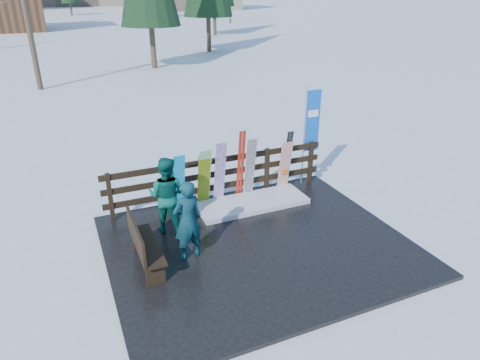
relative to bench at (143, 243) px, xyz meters
name	(u,v)px	position (x,y,z in m)	size (l,w,h in m)	color
ground	(258,247)	(2.32, -0.13, -0.60)	(700.00, 700.00, 0.00)	white
deck	(258,245)	(2.32, -0.13, -0.56)	(6.00, 5.00, 0.08)	black
fence	(219,175)	(2.32, 2.07, 0.14)	(5.60, 0.10, 1.15)	black
snow_patch	(252,203)	(2.93, 1.47, -0.46)	(2.68, 1.00, 0.12)	white
bench	(143,243)	(0.00, 0.00, 0.00)	(0.41, 1.50, 0.97)	black
snowboard_0	(179,183)	(1.24, 1.85, 0.22)	(0.27, 0.03, 1.50)	#13ADEC
snowboard_1	(204,178)	(1.86, 1.85, 0.23)	(0.29, 0.03, 1.53)	white
snowboard_2	(204,181)	(1.84, 1.85, 0.18)	(0.29, 0.03, 1.41)	#C8EF0A
snowboard_3	(220,173)	(2.25, 1.85, 0.30)	(0.26, 0.03, 1.65)	white
snowboard_4	(250,169)	(3.03, 1.85, 0.28)	(0.25, 0.03, 1.60)	black
snowboard_5	(285,167)	(4.01, 1.85, 0.17)	(0.30, 0.03, 1.39)	white
ski_pair_a	(241,165)	(2.82, 1.92, 0.38)	(0.16, 0.28, 1.80)	red
ski_pair_b	(286,160)	(4.09, 1.92, 0.30)	(0.17, 0.32, 1.63)	black
rental_flag	(310,125)	(4.87, 2.12, 1.09)	(0.45, 0.04, 2.60)	silver
person_front	(188,221)	(0.87, -0.02, 0.30)	(0.59, 0.39, 1.62)	#0E4F4F
person_back	(167,195)	(0.77, 1.11, 0.33)	(0.83, 0.64, 1.70)	#095549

